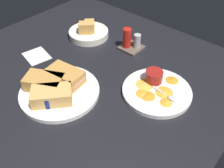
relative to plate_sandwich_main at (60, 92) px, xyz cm
name	(u,v)px	position (x,y,z in cm)	size (l,w,h in cm)	color
ground_plane	(80,78)	(-1.94, 11.29, -2.30)	(110.00, 110.00, 3.00)	black
plate_sandwich_main	(60,92)	(0.00, 0.00, 0.00)	(27.94, 27.94, 1.60)	white
sandwich_half_near	(65,75)	(-2.36, 4.76, 3.20)	(14.14, 9.41, 4.80)	#C68C42
sandwich_half_far	(44,82)	(-4.76, -2.36, 3.20)	(15.05, 12.87, 4.80)	#C68C42
sandwich_half_extra	(52,95)	(2.36, -4.76, 3.20)	(14.31, 14.77, 4.80)	tan
ramekin_dark_sauce	(48,97)	(1.88, -6.00, 2.88)	(6.85, 6.85, 3.87)	navy
spoon_by_dark_ramekin	(60,92)	(1.25, -0.55, 1.16)	(2.62, 9.96, 0.80)	silver
plate_chips_companion	(157,91)	(25.57, 22.59, 0.00)	(24.33, 24.33, 1.60)	white
ramekin_light_gravy	(154,76)	(21.92, 25.63, 3.14)	(6.29, 6.29, 4.39)	maroon
spoon_by_gravy_ramekin	(169,96)	(30.64, 22.14, 1.16)	(9.94, 2.47, 0.80)	silver
plantain_chip_scatter	(155,90)	(25.32, 21.84, 1.10)	(16.98, 19.06, 0.60)	gold
bread_basket_rear	(88,32)	(-19.63, 33.68, 1.47)	(18.27, 18.27, 7.80)	silver
condiment_caddy	(131,42)	(1.22, 38.66, 2.61)	(9.00, 9.00, 9.50)	brown
paper_napkin_folded	(37,56)	(-24.96, 8.09, -0.60)	(11.00, 9.00, 0.40)	white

